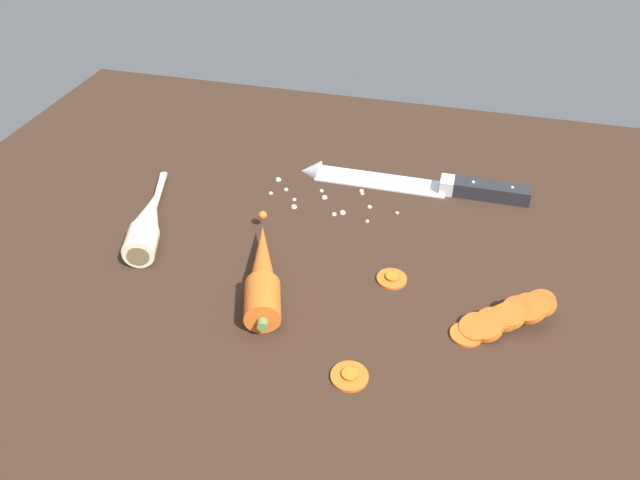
{
  "coord_description": "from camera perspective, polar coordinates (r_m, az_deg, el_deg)",
  "views": [
    {
      "loc": [
        15.53,
        -61.95,
        50.23
      ],
      "look_at": [
        0.0,
        -2.0,
        1.5
      ],
      "focal_mm": 33.8,
      "sensor_mm": 36.0,
      "label": 1
    }
  ],
  "objects": [
    {
      "name": "carrot_slice_stack",
      "position": [
        0.71,
        16.81,
        -7.12
      ],
      "size": [
        11.41,
        8.52,
        4.07
      ],
      "color": "#D6601E",
      "rests_on": "ground_plane"
    },
    {
      "name": "chefs_knife",
      "position": [
        0.93,
        8.33,
        5.44
      ],
      "size": [
        34.71,
        4.49,
        4.18
      ],
      "color": "silver",
      "rests_on": "ground_plane"
    },
    {
      "name": "whole_carrot",
      "position": [
        0.73,
        -5.46,
        -3.14
      ],
      "size": [
        9.44,
        20.7,
        4.2
      ],
      "color": "#D6601E",
      "rests_on": "ground_plane"
    },
    {
      "name": "carrot_slice_stray_mid",
      "position": [
        0.75,
        6.82,
        -3.57
      ],
      "size": [
        3.78,
        3.78,
        0.7
      ],
      "color": "#D6601E",
      "rests_on": "ground_plane"
    },
    {
      "name": "carrot_slice_stray_near",
      "position": [
        0.64,
        2.82,
        -12.67
      ],
      "size": [
        4.02,
        4.02,
        0.7
      ],
      "color": "#D6601E",
      "rests_on": "ground_plane"
    },
    {
      "name": "ground_plane",
      "position": [
        0.83,
        0.35,
        -1.08
      ],
      "size": [
        120.0,
        90.0,
        4.0
      ],
      "primitive_type": "cube",
      "color": "#332116"
    },
    {
      "name": "parsnip_front",
      "position": [
        0.84,
        -16.06,
        1.58
      ],
      "size": [
        8.15,
        20.36,
        4.0
      ],
      "color": "beige",
      "rests_on": "ground_plane"
    },
    {
      "name": "parsnip_mid_left",
      "position": [
        0.84,
        -16.08,
        1.45
      ],
      "size": [
        8.79,
        20.52,
        4.0
      ],
      "color": "beige",
      "rests_on": "ground_plane"
    },
    {
      "name": "mince_crumbs",
      "position": [
        0.89,
        0.2,
        4.03
      ],
      "size": [
        19.84,
        7.94,
        0.88
      ],
      "color": "beige",
      "rests_on": "ground_plane"
    }
  ]
}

